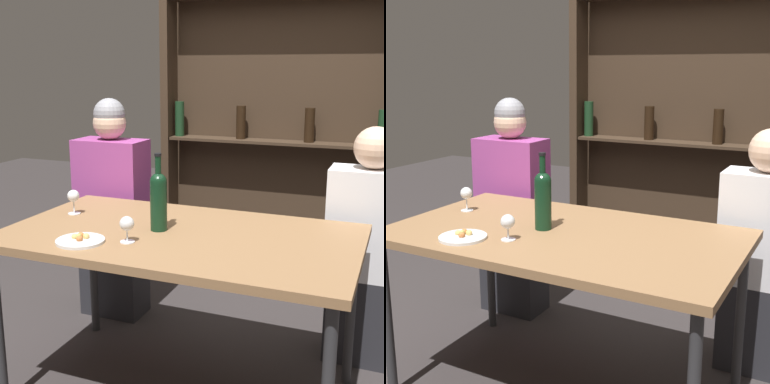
% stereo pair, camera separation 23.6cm
% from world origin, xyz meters
% --- Properties ---
extents(dining_table, '(1.50, 0.87, 0.77)m').
position_xyz_m(dining_table, '(0.00, 0.00, 0.71)').
color(dining_table, olive).
rests_on(dining_table, ground_plane).
extents(wine_rack_wall, '(1.65, 0.21, 2.19)m').
position_xyz_m(wine_rack_wall, '(-0.00, 1.70, 1.10)').
color(wine_rack_wall, '#38281C').
rests_on(wine_rack_wall, ground_plane).
extents(wine_bottle, '(0.07, 0.07, 0.34)m').
position_xyz_m(wine_bottle, '(-0.10, -0.00, 0.91)').
color(wine_bottle, black).
rests_on(wine_bottle, dining_table).
extents(wine_glass_0, '(0.06, 0.06, 0.12)m').
position_xyz_m(wine_glass_0, '(-0.59, 0.08, 0.85)').
color(wine_glass_0, silver).
rests_on(wine_glass_0, dining_table).
extents(wine_glass_1, '(0.06, 0.06, 0.11)m').
position_xyz_m(wine_glass_1, '(-0.15, -0.20, 0.84)').
color(wine_glass_1, silver).
rests_on(wine_glass_1, dining_table).
extents(food_plate_0, '(0.20, 0.20, 0.03)m').
position_xyz_m(food_plate_0, '(-0.33, -0.27, 0.78)').
color(food_plate_0, silver).
rests_on(food_plate_0, dining_table).
extents(seated_person_left, '(0.40, 0.22, 1.29)m').
position_xyz_m(seated_person_left, '(-0.70, 0.63, 0.62)').
color(seated_person_left, '#26262B').
rests_on(seated_person_left, ground_plane).
extents(seated_person_right, '(0.40, 0.22, 1.19)m').
position_xyz_m(seated_person_right, '(0.73, 0.63, 0.56)').
color(seated_person_right, '#26262B').
rests_on(seated_person_right, ground_plane).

